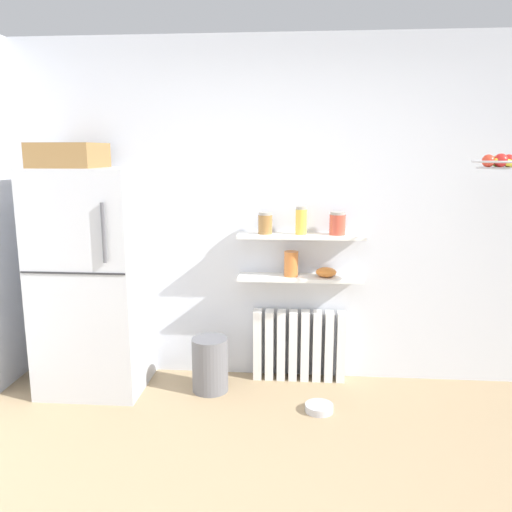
# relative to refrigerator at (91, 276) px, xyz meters

# --- Properties ---
(ground_plane) EXTENTS (7.04, 7.04, 0.00)m
(ground_plane) POSITION_rel_refrigerator_xyz_m (1.53, -1.18, -0.86)
(ground_plane) COLOR #9E8460
(back_wall) EXTENTS (7.04, 0.10, 2.60)m
(back_wall) POSITION_rel_refrigerator_xyz_m (1.53, 0.37, 0.44)
(back_wall) COLOR silver
(back_wall) RESTS_ON ground_plane
(refrigerator) EXTENTS (0.74, 0.67, 1.82)m
(refrigerator) POSITION_rel_refrigerator_xyz_m (0.00, 0.00, 0.00)
(refrigerator) COLOR #B7BABF
(refrigerator) RESTS_ON ground_plane
(radiator) EXTENTS (0.71, 0.12, 0.56)m
(radiator) POSITION_rel_refrigerator_xyz_m (1.54, 0.24, -0.59)
(radiator) COLOR white
(radiator) RESTS_ON ground_plane
(wall_shelf_lower) EXTENTS (0.94, 0.22, 0.02)m
(wall_shelf_lower) POSITION_rel_refrigerator_xyz_m (1.54, 0.21, -0.04)
(wall_shelf_lower) COLOR white
(wall_shelf_upper) EXTENTS (0.94, 0.22, 0.02)m
(wall_shelf_upper) POSITION_rel_refrigerator_xyz_m (1.54, 0.21, 0.28)
(wall_shelf_upper) COLOR white
(storage_jar_0) EXTENTS (0.11, 0.11, 0.16)m
(storage_jar_0) POSITION_rel_refrigerator_xyz_m (1.27, 0.21, 0.38)
(storage_jar_0) COLOR olive
(storage_jar_0) RESTS_ON wall_shelf_upper
(storage_jar_1) EXTENTS (0.08, 0.08, 0.21)m
(storage_jar_1) POSITION_rel_refrigerator_xyz_m (1.54, 0.21, 0.40)
(storage_jar_1) COLOR yellow
(storage_jar_1) RESTS_ON wall_shelf_upper
(storage_jar_2) EXTENTS (0.12, 0.12, 0.17)m
(storage_jar_2) POSITION_rel_refrigerator_xyz_m (1.80, 0.21, 0.38)
(storage_jar_2) COLOR #C64C38
(storage_jar_2) RESTS_ON wall_shelf_upper
(vase) EXTENTS (0.11, 0.11, 0.19)m
(vase) POSITION_rel_refrigerator_xyz_m (1.47, 0.21, 0.07)
(vase) COLOR #CC7033
(vase) RESTS_ON wall_shelf_lower
(shelf_bowl) EXTENTS (0.15, 0.15, 0.07)m
(shelf_bowl) POSITION_rel_refrigerator_xyz_m (1.73, 0.21, 0.01)
(shelf_bowl) COLOR orange
(shelf_bowl) RESTS_ON wall_shelf_lower
(trash_bin) EXTENTS (0.27, 0.27, 0.41)m
(trash_bin) POSITION_rel_refrigerator_xyz_m (0.88, -0.02, -0.66)
(trash_bin) COLOR slate
(trash_bin) RESTS_ON ground_plane
(pet_food_bowl) EXTENTS (0.20, 0.20, 0.05)m
(pet_food_bowl) POSITION_rel_refrigerator_xyz_m (1.68, -0.28, -0.84)
(pet_food_bowl) COLOR #B7B7BC
(pet_food_bowl) RESTS_ON ground_plane
(hanging_fruit_basket) EXTENTS (0.32, 0.32, 0.10)m
(hanging_fruit_basket) POSITION_rel_refrigerator_xyz_m (2.77, -0.19, 0.83)
(hanging_fruit_basket) COLOR #B2B2B7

